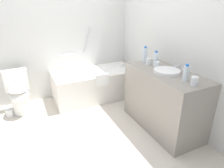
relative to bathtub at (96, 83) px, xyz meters
name	(u,v)px	position (x,y,z in m)	size (l,w,h in m)	color
ground_plane	(84,135)	(-0.57, -1.02, -0.28)	(3.76, 3.76, 0.00)	beige
wall_back_tiled	(55,33)	(-0.57, 0.41, 0.89)	(3.12, 0.10, 2.35)	silver
wall_right_mirror	(175,40)	(0.84, -1.02, 0.89)	(0.10, 3.16, 2.35)	silver
bathtub	(96,83)	(0.00, 0.00, 0.00)	(1.52, 0.72, 1.25)	silver
toilet	(19,94)	(-1.30, 0.01, 0.05)	(0.37, 0.48, 0.70)	white
vanity_counter	(163,100)	(0.51, -1.29, 0.14)	(0.56, 1.19, 0.83)	gray
sink_basin	(167,71)	(0.48, -1.33, 0.57)	(0.34, 0.34, 0.04)	white
sink_faucet	(179,68)	(0.68, -1.33, 0.59)	(0.12, 0.15, 0.08)	silver
water_bottle_0	(156,59)	(0.54, -1.01, 0.65)	(0.07, 0.07, 0.21)	silver
water_bottle_1	(145,55)	(0.50, -0.80, 0.66)	(0.07, 0.07, 0.24)	silver
water_bottle_2	(186,73)	(0.49, -1.63, 0.64)	(0.07, 0.07, 0.20)	silver
drinking_glass_0	(194,81)	(0.47, -1.77, 0.60)	(0.07, 0.07, 0.10)	white
drinking_glass_1	(148,61)	(0.48, -0.92, 0.60)	(0.08, 0.08, 0.09)	white
drinking_glass_2	(157,65)	(0.50, -1.09, 0.59)	(0.07, 0.07, 0.08)	white
toilet_paper_roll	(10,113)	(-1.48, -0.06, -0.22)	(0.11, 0.11, 0.12)	white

